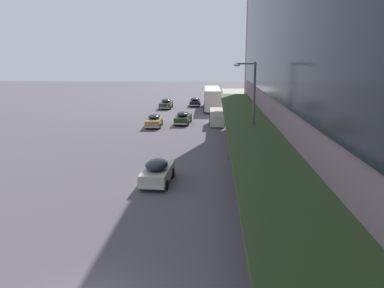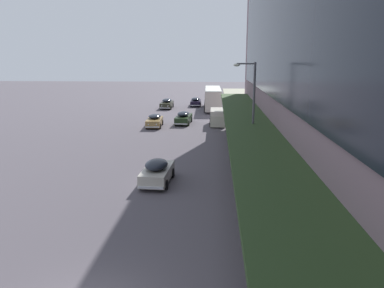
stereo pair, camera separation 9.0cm
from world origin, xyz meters
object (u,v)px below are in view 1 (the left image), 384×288
(sedan_second_near, at_px, (183,118))
(sedan_lead_mid, at_px, (195,102))
(sedan_far_back, at_px, (157,171))
(sedan_trailing_near, at_px, (166,104))
(street_lamp, at_px, (251,112))
(vw_van, at_px, (217,116))
(pedestrian_at_kerb, at_px, (266,195))
(transit_bus_kerbside_front, at_px, (212,97))
(sedan_oncoming_rear, at_px, (154,121))

(sedan_second_near, height_order, sedan_lead_mid, sedan_second_near)
(sedan_far_back, bearing_deg, sedan_trailing_near, 96.35)
(sedan_far_back, relative_size, street_lamp, 0.56)
(sedan_second_near, bearing_deg, sedan_trailing_near, 105.37)
(vw_van, relative_size, street_lamp, 0.59)
(sedan_lead_mid, distance_m, pedestrian_at_kerb, 46.26)
(sedan_far_back, relative_size, pedestrian_at_kerb, 2.32)
(transit_bus_kerbside_front, distance_m, sedan_oncoming_rear, 17.39)
(sedan_lead_mid, distance_m, vw_van, 18.92)
(transit_bus_kerbside_front, relative_size, sedan_oncoming_rear, 2.49)
(sedan_far_back, height_order, vw_van, vw_van)
(sedan_second_near, height_order, sedan_trailing_near, sedan_trailing_near)
(transit_bus_kerbside_front, xyz_separation_m, vw_van, (0.68, -14.32, -0.85))
(transit_bus_kerbside_front, bearing_deg, vw_van, -87.26)
(sedan_oncoming_rear, distance_m, vw_van, 7.77)
(sedan_trailing_near, bearing_deg, vw_van, -61.57)
(transit_bus_kerbside_front, xyz_separation_m, sedan_lead_mid, (-2.98, 4.23, -1.21))
(sedan_second_near, bearing_deg, street_lamp, -73.41)
(sedan_second_near, height_order, street_lamp, street_lamp)
(sedan_second_near, height_order, sedan_oncoming_rear, sedan_second_near)
(sedan_second_near, distance_m, sedan_oncoming_rear, 4.04)
(transit_bus_kerbside_front, distance_m, pedestrian_at_kerb, 41.74)
(sedan_far_back, bearing_deg, transit_bus_kerbside_front, 84.69)
(sedan_second_near, xyz_separation_m, pedestrian_at_kerb, (6.65, -28.00, 0.40))
(sedan_far_back, distance_m, pedestrian_at_kerb, 8.19)
(sedan_trailing_near, distance_m, sedan_oncoming_rear, 16.89)
(sedan_oncoming_rear, height_order, vw_van, vw_van)
(sedan_second_near, height_order, pedestrian_at_kerb, pedestrian_at_kerb)
(sedan_lead_mid, distance_m, street_lamp, 39.90)
(sedan_trailing_near, height_order, vw_van, vw_van)
(sedan_lead_mid, height_order, pedestrian_at_kerb, pedestrian_at_kerb)
(sedan_trailing_near, relative_size, street_lamp, 0.64)
(sedan_far_back, xyz_separation_m, street_lamp, (6.21, 1.58, 3.80))
(sedan_far_back, height_order, pedestrian_at_kerb, pedestrian_at_kerb)
(sedan_oncoming_rear, bearing_deg, sedan_far_back, -80.39)
(transit_bus_kerbside_front, relative_size, sedan_far_back, 2.69)
(transit_bus_kerbside_front, bearing_deg, pedestrian_at_kerb, -85.78)
(sedan_lead_mid, distance_m, sedan_far_back, 40.87)
(transit_bus_kerbside_front, height_order, sedan_second_near, transit_bus_kerbside_front)
(vw_van, height_order, street_lamp, street_lamp)
(sedan_oncoming_rear, height_order, street_lamp, street_lamp)
(sedan_second_near, xyz_separation_m, street_lamp, (6.38, -21.43, 3.82))
(sedan_second_near, bearing_deg, sedan_lead_mid, 88.09)
(transit_bus_kerbside_front, distance_m, sedan_trailing_near, 7.74)
(sedan_oncoming_rear, distance_m, sedan_lead_mid, 20.52)
(sedan_second_near, bearing_deg, transit_bus_kerbside_front, 75.27)
(transit_bus_kerbside_front, height_order, sedan_far_back, transit_bus_kerbside_front)
(sedan_far_back, bearing_deg, street_lamp, 14.24)
(sedan_trailing_near, height_order, sedan_oncoming_rear, sedan_trailing_near)
(sedan_trailing_near, xyz_separation_m, sedan_oncoming_rear, (0.68, -16.87, -0.03))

